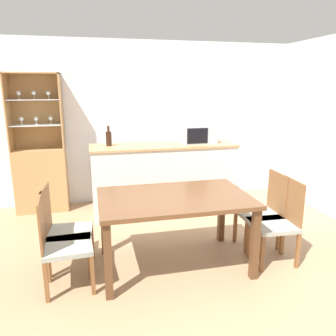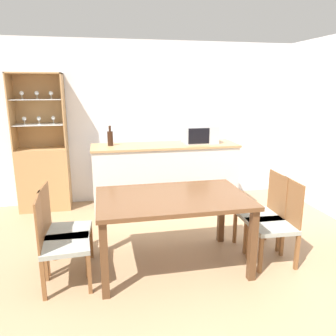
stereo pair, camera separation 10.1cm
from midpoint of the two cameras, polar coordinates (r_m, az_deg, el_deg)
name	(u,v)px [view 2 (the right image)]	position (r m, az deg, el deg)	size (l,w,h in m)	color
ground_plane	(181,284)	(3.34, 3.13, -19.55)	(18.00, 18.00, 0.00)	#A37F5B
wall_back	(143,123)	(5.40, -3.90, 7.90)	(6.80, 0.06, 2.55)	silver
kitchen_counter	(165,178)	(4.88, 0.10, -1.83)	(2.12, 0.62, 1.03)	silver
display_cabinet	(44,170)	(5.31, -20.31, -0.30)	(0.74, 0.40, 2.04)	tan
dining_table	(172,205)	(3.35, 1.59, -6.42)	(1.52, 0.97, 0.77)	brown
dining_chair_side_left_far	(63,229)	(3.52, -17.04, -10.19)	(0.46, 0.46, 0.90)	#999E93
dining_chair_side_left_near	(60,243)	(3.25, -17.49, -12.30)	(0.46, 0.46, 0.90)	#999E93
dining_chair_side_right_far	(263,213)	(3.94, 16.94, -7.50)	(0.44, 0.44, 0.90)	#999E93
dining_chair_side_right_near	(276,223)	(3.71, 19.09, -9.05)	(0.46, 0.46, 0.90)	#999E93
microwave	(200,134)	(4.91, 6.14, 5.88)	(0.48, 0.36, 0.26)	#B7BABF
wine_bottle	(110,138)	(4.71, -9.43, 5.19)	(0.08, 0.08, 0.28)	black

